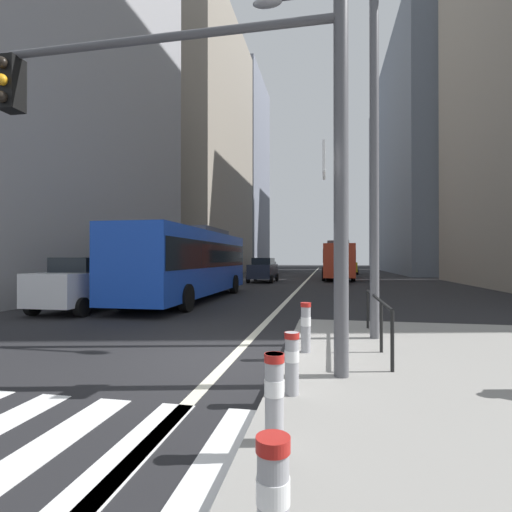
{
  "coord_description": "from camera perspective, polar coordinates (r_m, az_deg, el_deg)",
  "views": [
    {
      "loc": [
        1.82,
        -7.09,
        1.92
      ],
      "look_at": [
        -5.54,
        31.62,
        2.14
      ],
      "focal_mm": 26.65,
      "sensor_mm": 36.0,
      "label": 1
    }
  ],
  "objects": [
    {
      "name": "office_tower_left_near",
      "position": [
        29.48,
        -30.97,
        24.7
      ],
      "size": [
        12.59,
        17.27,
        28.74
      ],
      "primitive_type": "cube",
      "color": "#9E9EA3",
      "rests_on": "ground"
    },
    {
      "name": "city_bus_red_receding",
      "position": [
        35.94,
        12.02,
        -0.45
      ],
      "size": [
        2.81,
        11.44,
        3.4
      ],
      "color": "red",
      "rests_on": "ground"
    },
    {
      "name": "office_tower_left_mid",
      "position": [
        49.72,
        -11.11,
        15.7
      ],
      "size": [
        13.69,
        21.28,
        31.28
      ],
      "primitive_type": "cube",
      "color": "gray",
      "rests_on": "ground"
    },
    {
      "name": "pedestrian_railing",
      "position": [
        8.2,
        17.72,
        -7.73
      ],
      "size": [
        0.06,
        3.79,
        0.98
      ],
      "color": "black",
      "rests_on": "median_island"
    },
    {
      "name": "sedan_white_oncoming",
      "position": [
        15.35,
        -24.25,
        -3.77
      ],
      "size": [
        2.06,
        4.31,
        1.94
      ],
      "color": "silver",
      "rests_on": "ground"
    },
    {
      "name": "office_tower_right_far",
      "position": [
        85.97,
        21.09,
        10.33
      ],
      "size": [
        10.87,
        23.91,
        35.56
      ],
      "primitive_type": "cube",
      "color": "gray",
      "rests_on": "ground"
    },
    {
      "name": "office_tower_left_far",
      "position": [
        73.5,
        -3.61,
        12.11
      ],
      "size": [
        11.72,
        17.54,
        35.5
      ],
      "primitive_type": "cube",
      "color": "slate",
      "rests_on": "ground"
    },
    {
      "name": "traffic_signal_gantry",
      "position": [
        6.47,
        -6.53,
        19.42
      ],
      "size": [
        6.04,
        0.65,
        6.0
      ],
      "color": "#515156",
      "rests_on": "median_island"
    },
    {
      "name": "car_oncoming_mid",
      "position": [
        52.92,
        1.79,
        -1.33
      ],
      "size": [
        2.1,
        4.51,
        1.94
      ],
      "color": "black",
      "rests_on": "ground"
    },
    {
      "name": "office_tower_right_mid",
      "position": [
        56.79,
        26.71,
        13.67
      ],
      "size": [
        13.99,
        25.92,
        31.24
      ],
      "primitive_type": "cube",
      "color": "slate",
      "rests_on": "ground"
    },
    {
      "name": "street_lamp_post",
      "position": [
        9.42,
        17.32,
        20.61
      ],
      "size": [
        5.5,
        0.32,
        8.0
      ],
      "color": "#56565B",
      "rests_on": "median_island"
    },
    {
      "name": "ground_plane",
      "position": [
        27.22,
        6.93,
        -4.37
      ],
      "size": [
        160.0,
        160.0,
        0.0
      ],
      "primitive_type": "plane",
      "color": "black"
    },
    {
      "name": "city_bus_blue_oncoming",
      "position": [
        17.62,
        -9.88,
        -0.59
      ],
      "size": [
        2.76,
        11.29,
        3.4
      ],
      "color": "blue",
      "rests_on": "ground"
    },
    {
      "name": "bollard_back",
      "position": [
        7.32,
        7.48,
        -10.18
      ],
      "size": [
        0.2,
        0.2,
        0.93
      ],
      "color": "#99999E",
      "rests_on": "median_island"
    },
    {
      "name": "bollard_right",
      "position": [
        5.13,
        5.4,
        -15.24
      ],
      "size": [
        0.2,
        0.2,
        0.81
      ],
      "color": "#99999E",
      "rests_on": "median_island"
    },
    {
      "name": "bollard_left",
      "position": [
        3.87,
        2.76,
        -19.86
      ],
      "size": [
        0.2,
        0.2,
        0.85
      ],
      "color": "#99999E",
      "rests_on": "median_island"
    },
    {
      "name": "lane_centre_line",
      "position": [
        37.18,
        7.96,
        -3.27
      ],
      "size": [
        0.2,
        80.0,
        0.01
      ],
      "primitive_type": "cube",
      "color": "beige",
      "rests_on": "ground"
    },
    {
      "name": "bollard_front",
      "position": [
        2.5,
        2.58,
        -32.61
      ],
      "size": [
        0.2,
        0.2,
        0.78
      ],
      "color": "#99999E",
      "rests_on": "median_island"
    },
    {
      "name": "car_oncoming_far",
      "position": [
        30.65,
        1.08,
        -2.06
      ],
      "size": [
        2.06,
        4.48,
        1.94
      ],
      "color": "#232838",
      "rests_on": "ground"
    },
    {
      "name": "car_receding_near",
      "position": [
        46.86,
        13.8,
        -1.45
      ],
      "size": [
        2.14,
        4.23,
        1.94
      ],
      "color": "gold",
      "rests_on": "ground"
    },
    {
      "name": "crosswalk_stripes",
      "position": [
        4.6,
        -31.67,
        -24.88
      ],
      "size": [
        5.85,
        3.2,
        0.01
      ],
      "color": "silver",
      "rests_on": "ground"
    },
    {
      "name": "car_receding_far",
      "position": [
        46.61,
        11.98,
        -1.46
      ],
      "size": [
        2.21,
        4.58,
        1.94
      ],
      "color": "maroon",
      "rests_on": "ground"
    }
  ]
}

